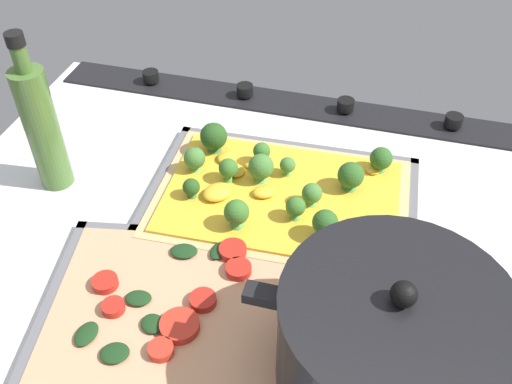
# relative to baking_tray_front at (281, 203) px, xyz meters

# --- Properties ---
(ground_plane) EXTENTS (0.86, 0.70, 0.03)m
(ground_plane) POSITION_rel_baking_tray_front_xyz_m (0.03, 0.07, -0.02)
(ground_plane) COLOR silver
(stove_control_panel) EXTENTS (0.83, 0.07, 0.03)m
(stove_control_panel) POSITION_rel_baking_tray_front_xyz_m (0.03, -0.24, 0.00)
(stove_control_panel) COLOR black
(stove_control_panel) RESTS_ON ground_plane
(baking_tray_front) EXTENTS (0.37, 0.27, 0.01)m
(baking_tray_front) POSITION_rel_baking_tray_front_xyz_m (0.00, 0.00, 0.00)
(baking_tray_front) COLOR slate
(baking_tray_front) RESTS_ON ground_plane
(broccoli_pizza) EXTENTS (0.35, 0.24, 0.06)m
(broccoli_pizza) POSITION_rel_baking_tray_front_xyz_m (0.01, -0.00, 0.02)
(broccoli_pizza) COLOR tan
(broccoli_pizza) RESTS_ON baking_tray_front
(baking_tray_back) EXTENTS (0.35, 0.30, 0.01)m
(baking_tray_back) POSITION_rel_baking_tray_front_xyz_m (0.07, 0.21, 0.00)
(baking_tray_back) COLOR slate
(baking_tray_back) RESTS_ON ground_plane
(veggie_pizza_back) EXTENTS (0.33, 0.27, 0.02)m
(veggie_pizza_back) POSITION_rel_baking_tray_front_xyz_m (0.07, 0.21, 0.01)
(veggie_pizza_back) COLOR tan
(veggie_pizza_back) RESTS_ON baking_tray_back
(cooking_pot) EXTENTS (0.29, 0.22, 0.16)m
(cooking_pot) POSITION_rel_baking_tray_front_xyz_m (-0.16, 0.24, 0.07)
(cooking_pot) COLOR black
(cooking_pot) RESTS_ON ground_plane
(oil_bottle) EXTENTS (0.05, 0.05, 0.23)m
(oil_bottle) POSITION_rel_baking_tray_front_xyz_m (0.32, 0.04, 0.09)
(oil_bottle) COLOR #476B2D
(oil_bottle) RESTS_ON ground_plane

